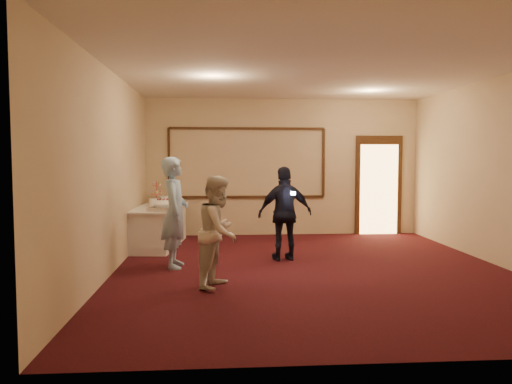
# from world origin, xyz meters

# --- Properties ---
(floor) EXTENTS (7.00, 7.00, 0.00)m
(floor) POSITION_xyz_m (0.00, 0.00, 0.00)
(floor) COLOR black
(floor) RESTS_ON ground
(room_walls) EXTENTS (6.04, 7.04, 3.02)m
(room_walls) POSITION_xyz_m (0.00, 0.00, 2.03)
(room_walls) COLOR beige
(room_walls) RESTS_ON floor
(wall_molding) EXTENTS (3.45, 0.04, 1.55)m
(wall_molding) POSITION_xyz_m (-0.80, 3.47, 1.60)
(wall_molding) COLOR #341A0F
(wall_molding) RESTS_ON room_walls
(doorway) EXTENTS (1.05, 0.07, 2.20)m
(doorway) POSITION_xyz_m (2.15, 3.45, 1.08)
(doorway) COLOR #341A0F
(doorway) RESTS_ON floor
(buffet_table) EXTENTS (1.03, 2.17, 0.77)m
(buffet_table) POSITION_xyz_m (-2.59, 2.20, 0.39)
(buffet_table) COLOR silver
(buffet_table) RESTS_ON floor
(pavlova_tray) EXTENTS (0.53, 0.63, 0.21)m
(pavlova_tray) POSITION_xyz_m (-2.41, 1.42, 0.86)
(pavlova_tray) COLOR #B0B4B8
(pavlova_tray) RESTS_ON buffet_table
(cupcake_stand) EXTENTS (0.33, 0.33, 0.49)m
(cupcake_stand) POSITION_xyz_m (-2.71, 2.99, 0.95)
(cupcake_stand) COLOR #D65856
(cupcake_stand) RESTS_ON buffet_table
(plate_stack_a) EXTENTS (0.19, 0.19, 0.15)m
(plate_stack_a) POSITION_xyz_m (-2.67, 2.21, 0.85)
(plate_stack_a) COLOR white
(plate_stack_a) RESTS_ON buffet_table
(plate_stack_b) EXTENTS (0.21, 0.21, 0.17)m
(plate_stack_b) POSITION_xyz_m (-2.50, 2.64, 0.86)
(plate_stack_b) COLOR white
(plate_stack_b) RESTS_ON buffet_table
(tart) EXTENTS (0.28, 0.28, 0.06)m
(tart) POSITION_xyz_m (-2.45, 1.84, 0.80)
(tart) COLOR white
(tart) RESTS_ON buffet_table
(man) EXTENTS (0.42, 0.63, 1.72)m
(man) POSITION_xyz_m (-2.10, 0.31, 0.86)
(man) COLOR #94BBE2
(man) RESTS_ON floor
(woman) EXTENTS (0.78, 0.87, 1.48)m
(woman) POSITION_xyz_m (-1.42, -0.90, 0.74)
(woman) COLOR silver
(woman) RESTS_ON floor
(guest) EXTENTS (0.97, 0.52, 1.57)m
(guest) POSITION_xyz_m (-0.32, 0.74, 0.78)
(guest) COLOR black
(guest) RESTS_ON floor
(camera_flash) EXTENTS (0.07, 0.04, 0.05)m
(camera_flash) POSITION_xyz_m (-0.22, 0.47, 1.14)
(camera_flash) COLOR white
(camera_flash) RESTS_ON guest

